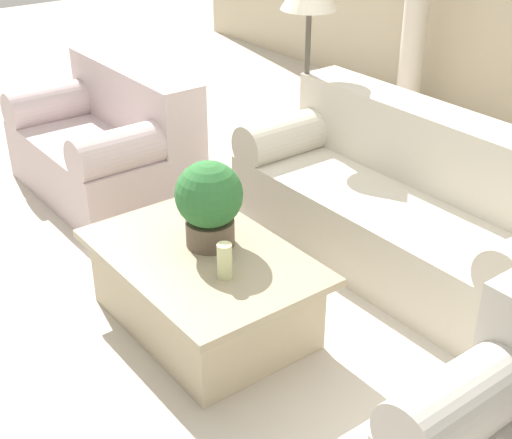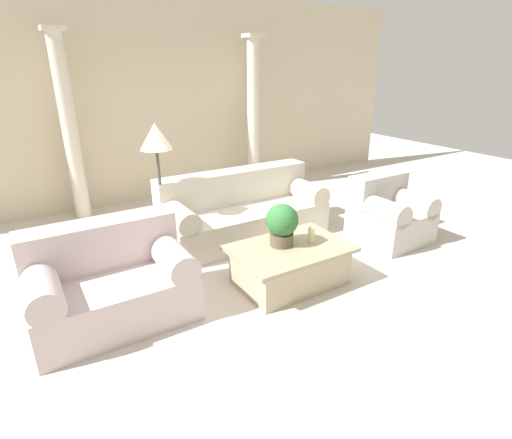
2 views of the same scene
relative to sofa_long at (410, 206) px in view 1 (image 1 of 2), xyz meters
The scene contains 7 objects.
ground_plane 1.03m from the sofa_long, 107.43° to the right, with size 16.00×16.00×0.00m, color beige.
sofa_long is the anchor object (origin of this frame).
loveseat 2.12m from the sofa_long, 153.74° to the right, with size 1.35×0.86×0.86m.
coffee_table 1.33m from the sofa_long, 98.03° to the right, with size 1.20×0.81×0.42m.
potted_plant 1.28m from the sofa_long, 100.90° to the right, with size 0.33×0.33×0.44m.
pillar_candle 1.35m from the sofa_long, 87.44° to the right, with size 0.07×0.07×0.17m.
floor_lamp 1.42m from the sofa_long, behind, with size 0.36×0.36×1.56m.
Camera 1 is at (2.65, -1.99, 2.23)m, focal length 50.00 mm.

